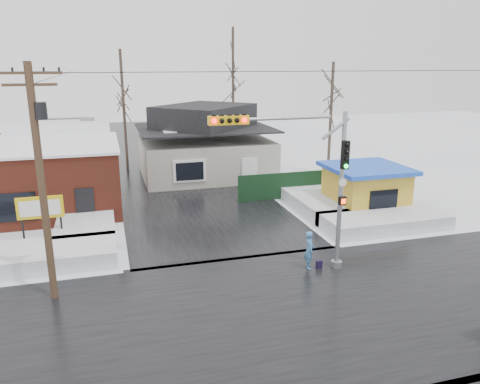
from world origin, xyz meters
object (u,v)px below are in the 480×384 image
object	(u,v)px
traffic_signal	(309,172)
marquee_sign	(40,209)
pedestrian	(309,250)
kiosk	(365,188)
utility_pole	(42,171)

from	to	relation	value
traffic_signal	marquee_sign	distance (m)	13.42
traffic_signal	pedestrian	xyz separation A→B (m)	(0.32, 0.29, -3.67)
traffic_signal	kiosk	bearing A→B (deg)	44.84
traffic_signal	pedestrian	size ratio (longest dim) A/B	4.03
traffic_signal	marquee_sign	world-z (taller)	traffic_signal
traffic_signal	utility_pole	size ratio (longest dim) A/B	0.78
utility_pole	traffic_signal	bearing A→B (deg)	-2.95
utility_pole	kiosk	bearing A→B (deg)	20.44
traffic_signal	kiosk	size ratio (longest dim) A/B	1.52
marquee_sign	pedestrian	world-z (taller)	marquee_sign
utility_pole	kiosk	xyz separation A→B (m)	(17.43, 6.49, -3.65)
marquee_sign	pedestrian	size ratio (longest dim) A/B	1.47
marquee_sign	kiosk	xyz separation A→B (m)	(18.50, 0.50, -0.46)
traffic_signal	kiosk	world-z (taller)	traffic_signal
traffic_signal	pedestrian	world-z (taller)	traffic_signal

